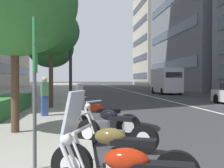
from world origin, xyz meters
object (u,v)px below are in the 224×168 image
object	(u,v)px
motorcycle_second_in_row	(120,162)
parking_sign_by_curb	(35,74)
street_lamp_with_banners	(77,14)
street_tree_near_plaza_corner	(51,48)
motorcycle_under_tarp	(114,131)
street_tree_by_lamp_post	(15,3)
pedestrian_on_plaza	(45,96)
motorcycle_by_sign_pole	(101,121)
delivery_van_ahead	(166,81)
street_tree_mid_sidewalk	(51,32)

from	to	relation	value
motorcycle_second_in_row	parking_sign_by_curb	size ratio (longest dim) A/B	0.84
street_lamp_with_banners	street_tree_near_plaza_corner	world-z (taller)	street_lamp_with_banners
parking_sign_by_curb	motorcycle_second_in_row	bearing A→B (deg)	-118.04
motorcycle_under_tarp	street_lamp_with_banners	bearing A→B (deg)	-47.66
motorcycle_second_in_row	street_tree_by_lamp_post	size ratio (longest dim) A/B	0.41
street_tree_near_plaza_corner	motorcycle_second_in_row	bearing A→B (deg)	-171.41
parking_sign_by_curb	pedestrian_on_plaza	bearing A→B (deg)	5.84
pedestrian_on_plaza	motorcycle_by_sign_pole	bearing A→B (deg)	99.07
motorcycle_under_tarp	pedestrian_on_plaza	distance (m)	5.73
delivery_van_ahead	parking_sign_by_curb	bearing A→B (deg)	158.12
street_tree_mid_sidewalk	street_tree_near_plaza_corner	size ratio (longest dim) A/B	0.93
street_tree_by_lamp_post	street_tree_near_plaza_corner	bearing A→B (deg)	2.43
delivery_van_ahead	pedestrian_on_plaza	bearing A→B (deg)	149.90
parking_sign_by_curb	pedestrian_on_plaza	xyz separation A→B (m)	(7.12, 0.73, -0.76)
motorcycle_under_tarp	street_tree_by_lamp_post	size ratio (longest dim) A/B	0.35
motorcycle_under_tarp	parking_sign_by_curb	distance (m)	2.71
street_lamp_with_banners	motorcycle_by_sign_pole	bearing A→B (deg)	-175.10
motorcycle_second_in_row	motorcycle_by_sign_pole	xyz separation A→B (m)	(3.99, 0.01, 0.03)
motorcycle_under_tarp	street_tree_near_plaza_corner	bearing A→B (deg)	-42.55
motorcycle_second_in_row	street_tree_mid_sidewalk	xyz separation A→B (m)	(11.19, 2.11, 3.64)
street_tree_by_lamp_post	delivery_van_ahead	bearing A→B (deg)	-25.53
street_tree_mid_sidewalk	street_lamp_with_banners	bearing A→B (deg)	-30.87
motorcycle_second_in_row	street_tree_by_lamp_post	world-z (taller)	street_tree_by_lamp_post
street_tree_by_lamp_post	motorcycle_by_sign_pole	bearing A→B (deg)	-93.42
motorcycle_under_tarp	street_tree_near_plaza_corner	distance (m)	18.22
street_tree_near_plaza_corner	parking_sign_by_curb	bearing A→B (deg)	-174.86
street_tree_by_lamp_post	pedestrian_on_plaza	world-z (taller)	street_tree_by_lamp_post
street_lamp_with_banners	street_tree_by_lamp_post	world-z (taller)	street_lamp_with_banners
street_tree_mid_sidewalk	pedestrian_on_plaza	bearing A→B (deg)	-178.50
delivery_van_ahead	street_tree_near_plaza_corner	bearing A→B (deg)	120.39
motorcycle_second_in_row	street_tree_by_lamp_post	xyz separation A→B (m)	(4.13, 2.36, 3.28)
parking_sign_by_curb	street_lamp_with_banners	size ratio (longest dim) A/B	0.27
motorcycle_under_tarp	motorcycle_second_in_row	bearing A→B (deg)	122.51
delivery_van_ahead	pedestrian_on_plaza	xyz separation A→B (m)	(-19.53, 10.74, -0.55)
motorcycle_second_in_row	delivery_van_ahead	size ratio (longest dim) A/B	0.39
motorcycle_by_sign_pole	pedestrian_on_plaza	distance (m)	4.34
motorcycle_under_tarp	parking_sign_by_curb	xyz separation A→B (m)	(-1.86, 1.49, 1.27)
motorcycle_under_tarp	street_tree_by_lamp_post	distance (m)	4.46
pedestrian_on_plaza	motorcycle_second_in_row	bearing A→B (deg)	85.79
street_tree_mid_sidewalk	street_tree_near_plaza_corner	xyz separation A→B (m)	(8.90, 0.93, 0.08)
motorcycle_by_sign_pole	street_lamp_with_banners	size ratio (longest dim) A/B	0.23
delivery_van_ahead	street_tree_by_lamp_post	world-z (taller)	street_tree_by_lamp_post
parking_sign_by_curb	street_tree_mid_sidewalk	distance (m)	10.80
delivery_van_ahead	street_lamp_with_banners	bearing A→B (deg)	144.42
motorcycle_second_in_row	street_tree_mid_sidewalk	world-z (taller)	street_tree_mid_sidewalk
motorcycle_under_tarp	delivery_van_ahead	world-z (taller)	delivery_van_ahead
motorcycle_under_tarp	street_lamp_with_banners	distance (m)	11.97
street_lamp_with_banners	pedestrian_on_plaza	distance (m)	7.26
motorcycle_by_sign_pole	delivery_van_ahead	size ratio (longest dim) A/B	0.39
motorcycle_by_sign_pole	street_tree_near_plaza_corner	world-z (taller)	street_tree_near_plaza_corner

